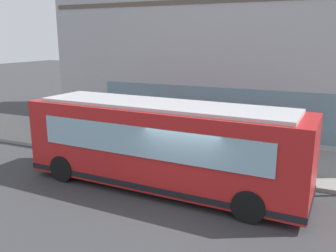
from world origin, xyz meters
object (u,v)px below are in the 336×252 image
(city_bus_nearside, at_px, (162,146))
(newspaper_vending_box, at_px, (238,148))
(pedestrian_walking_along_curb, at_px, (84,119))
(pedestrian_near_hydrant, at_px, (172,120))
(pedestrian_by_light_pole, at_px, (312,153))
(pedestrian_near_building_entrance, at_px, (120,126))

(city_bus_nearside, bearing_deg, newspaper_vending_box, -25.37)
(pedestrian_walking_along_curb, relative_size, newspaper_vending_box, 1.79)
(pedestrian_walking_along_curb, bearing_deg, pedestrian_near_hydrant, -71.12)
(city_bus_nearside, bearing_deg, pedestrian_near_hydrant, 20.42)
(city_bus_nearside, relative_size, pedestrian_walking_along_curb, 6.28)
(pedestrian_by_light_pole, bearing_deg, pedestrian_near_hydrant, 69.11)
(pedestrian_near_hydrant, height_order, pedestrian_walking_along_curb, pedestrian_near_hydrant)
(pedestrian_near_hydrant, bearing_deg, pedestrian_near_building_entrance, 135.22)
(pedestrian_near_hydrant, xyz_separation_m, pedestrian_walking_along_curb, (-1.52, 4.44, -0.03))
(newspaper_vending_box, bearing_deg, city_bus_nearside, 154.63)
(city_bus_nearside, distance_m, pedestrian_near_building_entrance, 5.49)
(pedestrian_walking_along_curb, bearing_deg, pedestrian_by_light_pole, -95.63)
(pedestrian_near_hydrant, distance_m, pedestrian_walking_along_curb, 4.69)
(pedestrian_near_hydrant, relative_size, pedestrian_by_light_pole, 1.07)
(pedestrian_walking_along_curb, relative_size, pedestrian_by_light_pole, 1.04)
(pedestrian_near_building_entrance, xyz_separation_m, pedestrian_by_light_pole, (-0.69, -8.83, -0.02))
(pedestrian_walking_along_curb, bearing_deg, pedestrian_near_building_entrance, -99.70)
(pedestrian_by_light_pole, height_order, newspaper_vending_box, pedestrian_by_light_pole)
(city_bus_nearside, distance_m, pedestrian_walking_along_curb, 7.75)
(pedestrian_near_hydrant, distance_m, pedestrian_near_building_entrance, 2.74)
(pedestrian_near_hydrant, bearing_deg, pedestrian_walking_along_curb, 108.88)
(pedestrian_near_building_entrance, height_order, newspaper_vending_box, pedestrian_near_building_entrance)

